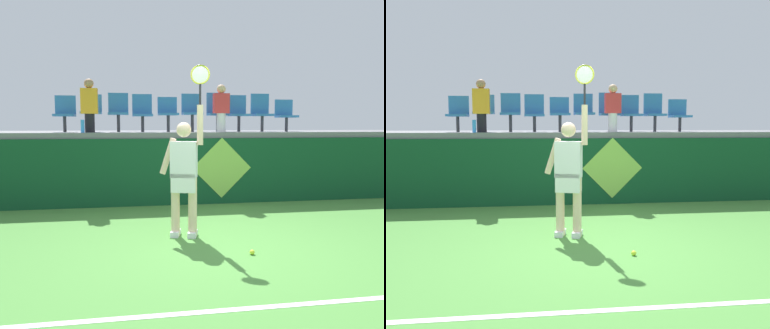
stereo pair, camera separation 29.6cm
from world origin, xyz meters
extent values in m
plane|color=#478438|center=(0.00, 0.00, 0.00)|extent=(40.00, 40.00, 0.00)
cube|color=#0F4223|center=(0.00, 3.08, 0.69)|extent=(13.38, 0.20, 1.39)
cube|color=slate|center=(0.00, 4.55, 1.45)|extent=(13.38, 3.05, 0.12)
cube|color=white|center=(0.00, -1.75, 0.00)|extent=(12.04, 0.08, 0.01)
cube|color=white|center=(-0.50, 0.72, 0.04)|extent=(0.19, 0.28, 0.08)
cube|color=white|center=(-0.25, 0.64, 0.04)|extent=(0.19, 0.28, 0.08)
cylinder|color=beige|center=(-0.50, 0.72, 0.45)|extent=(0.13, 0.13, 0.89)
cylinder|color=beige|center=(-0.25, 0.64, 0.45)|extent=(0.13, 0.13, 0.89)
cube|color=white|center=(-0.38, 0.68, 0.81)|extent=(0.41, 0.32, 0.28)
cube|color=white|center=(-0.38, 0.68, 1.16)|extent=(0.43, 0.33, 0.53)
sphere|color=beige|center=(-0.38, 0.68, 1.59)|extent=(0.22, 0.22, 0.22)
cylinder|color=beige|center=(-0.60, 0.75, 1.20)|extent=(0.27, 0.16, 0.55)
cylinder|color=beige|center=(-0.15, 0.61, 1.66)|extent=(0.09, 0.09, 0.58)
cylinder|color=black|center=(-0.15, 0.61, 2.10)|extent=(0.03, 0.03, 0.30)
torus|color=gold|center=(-0.15, 0.61, 2.38)|extent=(0.27, 0.11, 0.28)
ellipsoid|color=silver|center=(-0.15, 0.61, 2.38)|extent=(0.23, 0.09, 0.24)
sphere|color=#D1E533|center=(0.36, -0.31, 0.03)|extent=(0.07, 0.07, 0.07)
cylinder|color=#338CE5|center=(-2.07, 3.16, 1.64)|extent=(0.07, 0.07, 0.26)
cylinder|color=#38383D|center=(-2.50, 3.81, 1.67)|extent=(0.07, 0.07, 0.34)
cube|color=#2D70B2|center=(-2.50, 3.81, 1.87)|extent=(0.44, 0.42, 0.05)
cube|color=#2D70B2|center=(-2.50, 4.00, 2.10)|extent=(0.44, 0.04, 0.41)
cylinder|color=#38383D|center=(-1.95, 3.81, 1.70)|extent=(0.07, 0.07, 0.39)
cube|color=#2D70B2|center=(-1.95, 3.81, 1.92)|extent=(0.44, 0.42, 0.05)
cube|color=#2D70B2|center=(-1.95, 4.00, 2.14)|extent=(0.44, 0.04, 0.38)
cylinder|color=#38383D|center=(-1.37, 3.81, 1.69)|extent=(0.07, 0.07, 0.38)
cube|color=#2D70B2|center=(-1.37, 3.81, 1.91)|extent=(0.44, 0.42, 0.05)
cube|color=#2D70B2|center=(-1.37, 4.00, 2.15)|extent=(0.44, 0.04, 0.44)
cylinder|color=#38383D|center=(-0.84, 3.81, 1.68)|extent=(0.07, 0.07, 0.34)
cube|color=#2D70B2|center=(-0.84, 3.81, 1.88)|extent=(0.44, 0.42, 0.05)
cube|color=#2D70B2|center=(-0.84, 4.00, 2.13)|extent=(0.44, 0.04, 0.45)
cylinder|color=#38383D|center=(-0.27, 3.81, 1.69)|extent=(0.07, 0.07, 0.37)
cube|color=#2D70B2|center=(-0.27, 3.81, 1.90)|extent=(0.44, 0.42, 0.05)
cube|color=#2D70B2|center=(-0.27, 4.00, 2.11)|extent=(0.44, 0.04, 0.37)
cylinder|color=#38383D|center=(0.28, 3.81, 1.70)|extent=(0.07, 0.07, 0.38)
cube|color=#2D70B2|center=(0.28, 3.81, 1.91)|extent=(0.44, 0.42, 0.05)
cube|color=#2D70B2|center=(0.28, 4.00, 2.16)|extent=(0.44, 0.04, 0.44)
cylinder|color=#38383D|center=(0.87, 3.81, 1.69)|extent=(0.07, 0.07, 0.37)
cube|color=#2D70B2|center=(0.87, 3.81, 1.90)|extent=(0.44, 0.42, 0.05)
cube|color=#2D70B2|center=(0.87, 4.00, 2.16)|extent=(0.44, 0.04, 0.48)
cylinder|color=#38383D|center=(1.37, 3.81, 1.68)|extent=(0.07, 0.07, 0.36)
cube|color=#2D70B2|center=(1.37, 3.81, 1.89)|extent=(0.44, 0.42, 0.05)
cube|color=#2D70B2|center=(1.37, 4.00, 2.13)|extent=(0.44, 0.04, 0.44)
cylinder|color=#38383D|center=(1.93, 3.81, 1.69)|extent=(0.07, 0.07, 0.36)
cube|color=#2D70B2|center=(1.93, 3.81, 1.89)|extent=(0.44, 0.42, 0.05)
cube|color=#2D70B2|center=(1.93, 4.00, 2.16)|extent=(0.44, 0.04, 0.48)
cylinder|color=#38383D|center=(2.53, 3.81, 1.67)|extent=(0.07, 0.07, 0.33)
cube|color=#2D70B2|center=(2.53, 3.81, 1.86)|extent=(0.44, 0.42, 0.05)
cube|color=#2D70B2|center=(2.53, 4.00, 2.07)|extent=(0.44, 0.04, 0.38)
cylinder|color=white|center=(0.87, 3.48, 1.71)|extent=(0.20, 0.20, 0.41)
cube|color=red|center=(0.87, 3.48, 2.13)|extent=(0.34, 0.20, 0.43)
sphere|color=#DBAD84|center=(0.87, 3.48, 2.44)|extent=(0.20, 0.20, 0.20)
cylinder|color=black|center=(-1.95, 3.43, 1.70)|extent=(0.20, 0.20, 0.39)
cube|color=orange|center=(-1.95, 3.43, 2.15)|extent=(0.34, 0.20, 0.52)
sphere|color=#A87A56|center=(-1.95, 3.43, 2.51)|extent=(0.20, 0.20, 0.20)
cube|color=#0F4223|center=(0.76, 2.97, 0.00)|extent=(0.90, 0.01, 0.00)
plane|color=#8CC64C|center=(0.76, 2.97, 0.76)|extent=(1.27, 0.00, 1.27)
camera|label=1|loc=(-1.22, -5.05, 1.67)|focal=36.98mm
camera|label=2|loc=(-0.93, -5.10, 1.67)|focal=36.98mm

